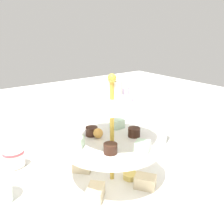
% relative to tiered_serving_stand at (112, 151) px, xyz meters
% --- Properties ---
extents(ground_plane, '(2.40, 2.40, 0.00)m').
position_rel_tiered_serving_stand_xyz_m(ground_plane, '(-0.00, -0.00, -0.09)').
color(ground_plane, silver).
extents(tiered_serving_stand, '(0.30, 0.30, 0.27)m').
position_rel_tiered_serving_stand_xyz_m(tiered_serving_stand, '(0.00, 0.00, 0.00)').
color(tiered_serving_stand, white).
rests_on(tiered_serving_stand, ground_plane).
extents(water_glass_tall_right, '(0.07, 0.07, 0.13)m').
position_rel_tiered_serving_stand_xyz_m(water_glass_tall_right, '(0.25, 0.09, -0.02)').
color(water_glass_tall_right, silver).
rests_on(water_glass_tall_right, ground_plane).
extents(teacup_with_saucer, '(0.09, 0.09, 0.05)m').
position_rel_tiered_serving_stand_xyz_m(teacup_with_saucer, '(-0.17, 0.22, -0.06)').
color(teacup_with_saucer, white).
rests_on(teacup_with_saucer, ground_plane).
extents(butter_knife_right, '(0.17, 0.02, 0.00)m').
position_rel_tiered_serving_stand_xyz_m(butter_knife_right, '(0.04, 0.31, -0.08)').
color(butter_knife_right, silver).
rests_on(butter_knife_right, ground_plane).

